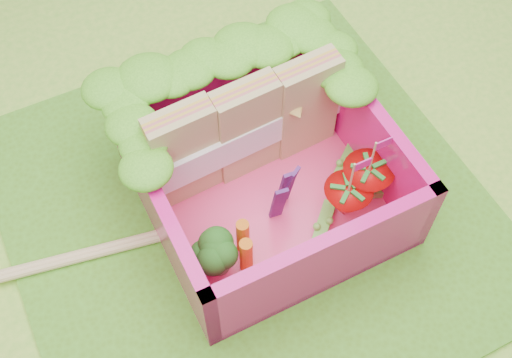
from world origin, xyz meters
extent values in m
plane|color=#75C036|center=(0.00, 0.00, 0.00)|extent=(14.00, 14.00, 0.00)
cube|color=#539521|center=(0.00, 0.00, 0.01)|extent=(2.60, 2.60, 0.03)
cube|color=#FF417C|center=(0.13, 0.01, 0.06)|extent=(1.30, 1.30, 0.05)
cube|color=#E4137A|center=(0.13, 0.62, 0.31)|extent=(1.30, 0.07, 0.55)
cube|color=#E4137A|center=(0.13, -0.61, 0.31)|extent=(1.30, 0.07, 0.55)
cube|color=#E4137A|center=(-0.49, 0.01, 0.31)|extent=(0.07, 1.30, 0.55)
cube|color=#E4137A|center=(0.74, 0.01, 0.31)|extent=(0.07, 1.30, 0.55)
ellipsoid|color=#3E971B|center=(-0.37, 0.59, 0.64)|extent=(0.30, 0.30, 0.11)
ellipsoid|color=#3E971B|center=(-0.26, 0.59, 0.64)|extent=(0.30, 0.30, 0.11)
ellipsoid|color=#3E971B|center=(-0.15, 0.59, 0.64)|extent=(0.30, 0.30, 0.11)
ellipsoid|color=#3E971B|center=(-0.04, 0.59, 0.64)|extent=(0.30, 0.30, 0.11)
ellipsoid|color=#3E971B|center=(0.07, 0.59, 0.64)|extent=(0.30, 0.30, 0.11)
ellipsoid|color=#3E971B|center=(0.18, 0.59, 0.64)|extent=(0.30, 0.30, 0.11)
ellipsoid|color=#3E971B|center=(0.29, 0.59, 0.64)|extent=(0.30, 0.30, 0.11)
ellipsoid|color=#3E971B|center=(0.40, 0.59, 0.64)|extent=(0.30, 0.30, 0.11)
ellipsoid|color=#3E971B|center=(0.51, 0.59, 0.64)|extent=(0.30, 0.30, 0.11)
ellipsoid|color=#3E971B|center=(0.63, 0.59, 0.64)|extent=(0.30, 0.30, 0.11)
ellipsoid|color=#3E971B|center=(-0.45, 0.11, 0.64)|extent=(0.27, 0.27, 0.10)
ellipsoid|color=#3E971B|center=(-0.45, 0.25, 0.64)|extent=(0.27, 0.27, 0.10)
ellipsoid|color=#3E971B|center=(-0.45, 0.39, 0.64)|extent=(0.27, 0.27, 0.10)
ellipsoid|color=#3E971B|center=(-0.45, 0.53, 0.64)|extent=(0.27, 0.27, 0.10)
ellipsoid|color=#3E971B|center=(-0.45, 0.67, 0.64)|extent=(0.27, 0.27, 0.10)
ellipsoid|color=#3E971B|center=(0.71, 0.11, 0.64)|extent=(0.27, 0.27, 0.10)
ellipsoid|color=#3E971B|center=(0.71, 0.25, 0.64)|extent=(0.27, 0.27, 0.10)
ellipsoid|color=#3E971B|center=(0.71, 0.39, 0.64)|extent=(0.27, 0.27, 0.10)
ellipsoid|color=#3E971B|center=(0.71, 0.53, 0.64)|extent=(0.27, 0.27, 0.10)
ellipsoid|color=#3E971B|center=(0.71, 0.67, 0.64)|extent=(0.27, 0.27, 0.10)
cube|color=tan|center=(-0.24, 0.26, 0.41)|extent=(0.37, 0.17, 0.65)
cube|color=tan|center=(0.13, 0.26, 0.41)|extent=(0.37, 0.17, 0.65)
cube|color=tan|center=(0.50, 0.26, 0.41)|extent=(0.37, 0.17, 0.65)
cube|color=white|center=(0.13, 0.26, 0.37)|extent=(1.18, 0.23, 0.20)
cylinder|color=#5A8E44|center=(-0.30, -0.28, 0.15)|extent=(0.12, 0.12, 0.13)
ellipsoid|color=#1E5216|center=(-0.30, -0.28, 0.27)|extent=(0.32, 0.32, 0.12)
cylinder|color=orange|center=(-0.18, -0.35, 0.22)|extent=(0.07, 0.07, 0.27)
cylinder|color=orange|center=(-0.14, -0.24, 0.21)|extent=(0.07, 0.07, 0.26)
cube|color=#491A5D|center=(0.10, -0.18, 0.27)|extent=(0.07, 0.03, 0.38)
cube|color=#491A5D|center=(0.19, -0.10, 0.27)|extent=(0.07, 0.03, 0.38)
cube|color=#491A5D|center=(0.20, -0.11, 0.27)|extent=(0.07, 0.05, 0.38)
cone|color=#B50B0B|center=(0.45, -0.31, 0.21)|extent=(0.26, 0.26, 0.26)
cylinder|color=tan|center=(0.45, -0.31, 0.46)|extent=(0.01, 0.01, 0.24)
cube|color=#E12596|center=(0.50, -0.31, 0.54)|extent=(0.10, 0.01, 0.06)
cone|color=#B50B0B|center=(0.61, -0.25, 0.22)|extent=(0.28, 0.28, 0.28)
cylinder|color=tan|center=(0.61, -0.25, 0.48)|extent=(0.01, 0.01, 0.24)
cube|color=#E12596|center=(0.66, -0.25, 0.56)|extent=(0.10, 0.01, 0.06)
cube|color=#5ABD3B|center=(0.63, -0.03, 0.11)|extent=(0.30, 0.25, 0.05)
cube|color=#5ABD3B|center=(0.63, -0.24, 0.11)|extent=(0.32, 0.18, 0.05)
cube|color=#5ABD3B|center=(0.30, -0.33, 0.11)|extent=(0.28, 0.27, 0.05)
cube|color=#E1B37B|center=(-1.15, 0.15, 0.05)|extent=(2.28, 0.46, 0.05)
cube|color=#E1B37B|center=(-1.10, 0.17, 0.05)|extent=(2.28, 0.46, 0.05)
camera|label=1|loc=(-0.78, -1.68, 3.20)|focal=45.00mm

